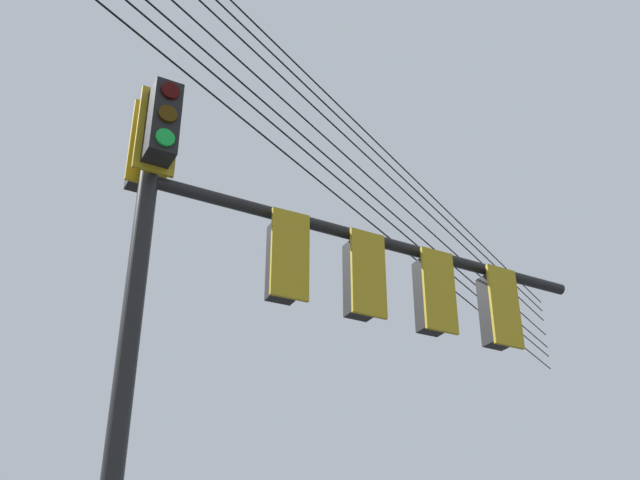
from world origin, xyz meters
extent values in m
cylinder|color=black|center=(0.83, -0.92, 3.36)|extent=(0.20, 0.20, 6.71)
cylinder|color=black|center=(2.98, -2.76, 5.90)|extent=(4.39, 3.78, 0.14)
cube|color=black|center=(1.02, -0.70, 6.45)|extent=(0.42, 0.42, 0.90)
cube|color=#B29319|center=(0.91, -0.83, 6.45)|extent=(0.36, 0.32, 1.04)
cylinder|color=#360503|center=(1.13, -0.57, 6.75)|extent=(0.17, 0.15, 0.20)
cylinder|color=#3C2703|center=(1.13, -0.57, 6.45)|extent=(0.17, 0.15, 0.20)
cylinder|color=green|center=(1.13, -0.57, 6.15)|extent=(0.17, 0.15, 0.20)
cube|color=black|center=(0.63, -1.15, 6.45)|extent=(0.42, 0.42, 0.90)
cube|color=#B29319|center=(0.75, -1.02, 6.45)|extent=(0.36, 0.32, 1.04)
cylinder|color=#360503|center=(0.53, -1.28, 6.75)|extent=(0.17, 0.15, 0.20)
cylinder|color=#3C2703|center=(0.53, -1.28, 6.45)|extent=(0.17, 0.15, 0.20)
cylinder|color=green|center=(0.53, -1.28, 6.15)|extent=(0.17, 0.15, 0.20)
cube|color=black|center=(2.02, -1.95, 5.35)|extent=(0.42, 0.42, 0.90)
cube|color=#B29319|center=(1.91, -2.07, 5.35)|extent=(0.35, 0.33, 1.04)
cylinder|color=#360503|center=(2.13, -1.82, 5.65)|extent=(0.17, 0.16, 0.20)
cylinder|color=#3C2703|center=(2.13, -1.82, 5.35)|extent=(0.17, 0.16, 0.20)
cylinder|color=green|center=(2.13, -1.82, 5.05)|extent=(0.17, 0.16, 0.20)
cube|color=black|center=(2.76, -2.58, 5.35)|extent=(0.42, 0.42, 0.90)
cube|color=#B29319|center=(2.65, -2.71, 5.35)|extent=(0.36, 0.32, 1.04)
cylinder|color=#360503|center=(2.87, -2.45, 5.65)|extent=(0.17, 0.15, 0.20)
cylinder|color=#3C2703|center=(2.87, -2.45, 5.35)|extent=(0.17, 0.15, 0.20)
cylinder|color=green|center=(2.87, -2.45, 5.05)|extent=(0.17, 0.15, 0.20)
cube|color=black|center=(3.50, -3.21, 5.35)|extent=(0.42, 0.42, 0.90)
cube|color=#B29319|center=(3.39, -3.34, 5.35)|extent=(0.36, 0.32, 1.04)
cylinder|color=#360503|center=(3.61, -3.08, 5.65)|extent=(0.17, 0.15, 0.20)
cylinder|color=#3C2703|center=(3.61, -3.08, 5.35)|extent=(0.17, 0.15, 0.20)
cylinder|color=green|center=(3.61, -3.08, 5.05)|extent=(0.17, 0.15, 0.20)
cube|color=black|center=(4.24, -3.84, 5.35)|extent=(0.42, 0.42, 0.90)
cube|color=#B29319|center=(4.13, -3.97, 5.35)|extent=(0.36, 0.31, 1.04)
cylinder|color=#360503|center=(4.34, -3.71, 5.65)|extent=(0.17, 0.15, 0.20)
cylinder|color=#3C2703|center=(4.34, -3.71, 5.35)|extent=(0.17, 0.15, 0.20)
cylinder|color=green|center=(4.34, -3.71, 5.05)|extent=(0.17, 0.15, 0.20)
cylinder|color=black|center=(1.93, -1.15, 7.63)|extent=(24.11, 4.95, 0.47)
cylinder|color=black|center=(1.93, -1.15, 7.94)|extent=(24.11, 4.95, 0.47)
cylinder|color=black|center=(1.93, -1.15, 8.17)|extent=(24.11, 4.95, 0.47)
cylinder|color=black|center=(1.93, -1.15, 8.50)|extent=(24.11, 4.95, 0.47)
cylinder|color=black|center=(1.93, -1.15, 8.88)|extent=(24.11, 4.95, 0.47)
cylinder|color=black|center=(1.93, -1.15, 9.13)|extent=(24.11, 4.95, 0.47)
cylinder|color=black|center=(1.93, -1.15, 9.37)|extent=(24.11, 4.95, 0.47)
camera|label=1|loc=(-5.02, -5.13, 1.38)|focal=44.95mm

